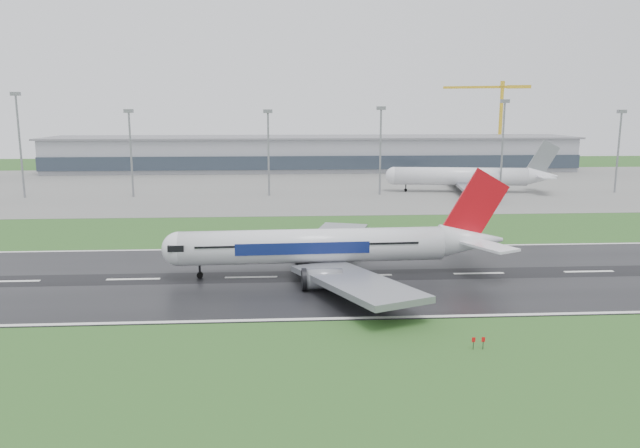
{
  "coord_description": "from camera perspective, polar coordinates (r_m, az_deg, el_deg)",
  "views": [
    {
      "loc": [
        -14.41,
        -101.75,
        28.75
      ],
      "look_at": [
        -7.35,
        12.0,
        7.0
      ],
      "focal_mm": 34.15,
      "sensor_mm": 36.0,
      "label": 1
    }
  ],
  "objects": [
    {
      "name": "apron",
      "position": [
        229.02,
        0.08,
        3.6
      ],
      "size": [
        400.0,
        130.0,
        0.08
      ],
      "primitive_type": "cube",
      "color": "slate",
      "rests_on": "ground"
    },
    {
      "name": "floodmast_5",
      "position": [
        232.54,
        26.14,
        5.95
      ],
      "size": [
        0.64,
        0.64,
        27.05
      ],
      "primitive_type": "cylinder",
      "color": "gray",
      "rests_on": "ground"
    },
    {
      "name": "floodmast_1",
      "position": [
        208.18,
        -17.28,
        6.15
      ],
      "size": [
        0.64,
        0.64,
        27.26
      ],
      "primitive_type": "cylinder",
      "color": "gray",
      "rests_on": "ground"
    },
    {
      "name": "main_airliner",
      "position": [
        105.0,
        1.6,
        -0.1
      ],
      "size": [
        61.76,
        59.03,
        17.6
      ],
      "primitive_type": null,
      "rotation": [
        0.0,
        0.0,
        0.04
      ],
      "color": "silver",
      "rests_on": "runway"
    },
    {
      "name": "floodmast_0",
      "position": [
        218.87,
        -26.27,
        6.44
      ],
      "size": [
        0.64,
        0.64,
        32.6
      ],
      "primitive_type": "cylinder",
      "color": "gray",
      "rests_on": "ground"
    },
    {
      "name": "ground",
      "position": [
        106.71,
        4.36,
        -4.86
      ],
      "size": [
        520.0,
        520.0,
        0.0
      ],
      "primitive_type": "plane",
      "color": "#25501D",
      "rests_on": "ground"
    },
    {
      "name": "floodmast_3",
      "position": [
        204.91,
        5.67,
        6.64
      ],
      "size": [
        0.64,
        0.64,
        28.15
      ],
      "primitive_type": "cylinder",
      "color": "gray",
      "rests_on": "ground"
    },
    {
      "name": "terminal",
      "position": [
        287.9,
        -0.68,
        6.57
      ],
      "size": [
        240.0,
        36.0,
        15.0
      ],
      "primitive_type": "cube",
      "color": "gray",
      "rests_on": "ground"
    },
    {
      "name": "parked_airliner",
      "position": [
        216.79,
        13.68,
        5.22
      ],
      "size": [
        66.82,
        63.32,
        17.47
      ],
      "primitive_type": null,
      "rotation": [
        0.0,
        0.0,
        -0.14
      ],
      "color": "silver",
      "rests_on": "apron"
    },
    {
      "name": "runway",
      "position": [
        106.7,
        4.36,
        -4.83
      ],
      "size": [
        400.0,
        45.0,
        0.1
      ],
      "primitive_type": "cube",
      "color": "black",
      "rests_on": "ground"
    },
    {
      "name": "floodmast_4",
      "position": [
        215.37,
        16.71,
        6.75
      ],
      "size": [
        0.64,
        0.64,
        30.44
      ],
      "primitive_type": "cylinder",
      "color": "gray",
      "rests_on": "ground"
    },
    {
      "name": "tower_crane",
      "position": [
        321.01,
        16.55,
        8.99
      ],
      "size": [
        40.37,
        17.59,
        42.08
      ],
      "primitive_type": null,
      "rotation": [
        0.0,
        0.0,
        -0.37
      ],
      "color": "gold",
      "rests_on": "ground"
    },
    {
      "name": "floodmast_2",
      "position": [
        202.37,
        -4.85,
        6.47
      ],
      "size": [
        0.64,
        0.64,
        27.16
      ],
      "primitive_type": "cylinder",
      "color": "gray",
      "rests_on": "ground"
    }
  ]
}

